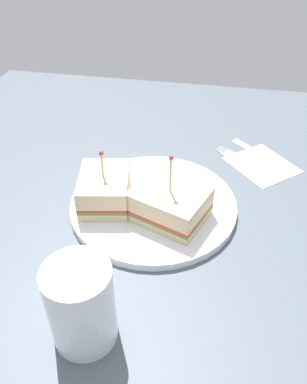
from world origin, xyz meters
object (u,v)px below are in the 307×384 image
object	(u,v)px
napkin	(262,165)
fork	(237,159)
sandwich_half_front	(170,204)
sandwich_half_back	(105,189)
drink_glass	(82,307)
knife	(255,152)
plate	(154,205)

from	to	relation	value
napkin	fork	world-z (taller)	fork
sandwich_half_front	sandwich_half_back	distance (cm)	10.32
drink_glass	napkin	bearing A→B (deg)	61.75
knife	sandwich_half_back	bearing A→B (deg)	-138.47
knife	napkin	bearing A→B (deg)	-74.31
plate	drink_glass	bearing A→B (deg)	-98.61
drink_glass	fork	xyz separation A→B (cm)	(16.10, 39.16, -4.78)
drink_glass	fork	bearing A→B (deg)	67.65
sandwich_half_front	napkin	distance (cm)	23.24
napkin	knife	distance (cm)	4.17
plate	fork	size ratio (longest dim) A/B	2.47
plate	fork	bearing A→B (deg)	52.15
drink_glass	fork	distance (cm)	42.61
sandwich_half_front	fork	bearing A→B (deg)	62.89
fork	sandwich_half_front	bearing A→B (deg)	-117.11
sandwich_half_front	drink_glass	size ratio (longest dim) A/B	1.18
napkin	fork	bearing A→B (deg)	168.00
fork	knife	xyz separation A→B (cm)	(3.31, 3.07, 0.00)
fork	knife	bearing A→B (deg)	42.92
drink_glass	napkin	distance (cm)	43.66
plate	sandwich_half_front	distance (cm)	5.01
plate	sandwich_half_front	world-z (taller)	sandwich_half_front
drink_glass	knife	xyz separation A→B (cm)	(19.41, 42.24, -4.78)
sandwich_half_back	fork	xyz separation A→B (cm)	(19.95, 17.52, -3.52)
sandwich_half_front	fork	size ratio (longest dim) A/B	1.20
sandwich_half_back	drink_glass	distance (cm)	22.01
sandwich_half_front	drink_glass	distance (cm)	21.17
plate	knife	world-z (taller)	plate
napkin	sandwich_half_front	bearing A→B (deg)	-128.10
sandwich_half_back	drink_glass	size ratio (longest dim) A/B	1.00
sandwich_half_back	napkin	size ratio (longest dim) A/B	0.98
plate	napkin	xyz separation A→B (cm)	(17.07, 15.31, -0.53)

